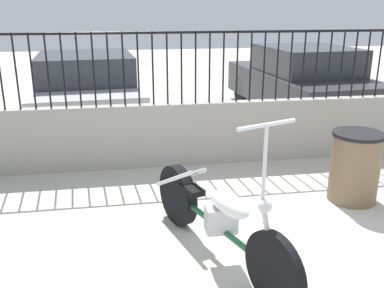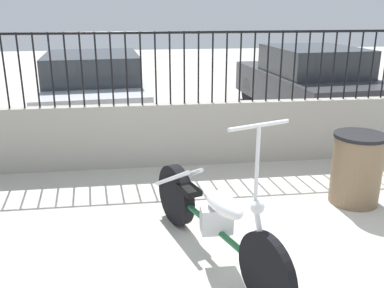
{
  "view_description": "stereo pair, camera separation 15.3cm",
  "coord_description": "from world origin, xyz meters",
  "views": [
    {
      "loc": [
        -1.52,
        -3.07,
        2.25
      ],
      "look_at": [
        -0.75,
        1.62,
        0.7
      ],
      "focal_mm": 40.0,
      "sensor_mm": 36.0,
      "label": 1
    },
    {
      "loc": [
        -1.37,
        -3.09,
        2.25
      ],
      "look_at": [
        -0.75,
        1.62,
        0.7
      ],
      "focal_mm": 40.0,
      "sensor_mm": 36.0,
      "label": 2
    }
  ],
  "objects": [
    {
      "name": "fence_railing",
      "position": [
        -0.0,
        2.84,
        1.56
      ],
      "size": [
        9.55,
        0.04,
        1.0
      ],
      "color": "black",
      "rests_on": "low_wall"
    },
    {
      "name": "low_wall",
      "position": [
        0.0,
        2.84,
        0.46
      ],
      "size": [
        9.55,
        0.18,
        0.91
      ],
      "color": "#9E998E",
      "rests_on": "ground_plane"
    },
    {
      "name": "car_dark_grey",
      "position": [
        2.19,
        5.37,
        0.72
      ],
      "size": [
        2.12,
        4.23,
        1.45
      ],
      "rotation": [
        0.0,
        0.0,
        1.65
      ],
      "color": "black",
      "rests_on": "ground_plane"
    },
    {
      "name": "trash_bin",
      "position": [
        1.15,
        1.28,
        0.43
      ],
      "size": [
        0.59,
        0.59,
        0.85
      ],
      "color": "brown",
      "rests_on": "ground_plane"
    },
    {
      "name": "motorcycle_green",
      "position": [
        -0.76,
        0.43,
        0.4
      ],
      "size": [
        0.94,
        2.14,
        1.45
      ],
      "rotation": [
        0.0,
        0.0,
        -1.21
      ],
      "color": "black",
      "rests_on": "ground_plane"
    },
    {
      "name": "ground_plane",
      "position": [
        0.0,
        0.0,
        0.0
      ],
      "size": [
        40.0,
        40.0,
        0.0
      ],
      "primitive_type": "plane",
      "color": "#B7B2A5"
    },
    {
      "name": "car_silver",
      "position": [
        -2.19,
        5.3,
        0.7
      ],
      "size": [
        2.18,
        4.07,
        1.39
      ],
      "rotation": [
        0.0,
        0.0,
        1.65
      ],
      "color": "black",
      "rests_on": "ground_plane"
    }
  ]
}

